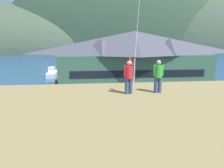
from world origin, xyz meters
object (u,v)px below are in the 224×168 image
object	(u,v)px
harbor_lodge	(134,59)
moored_boat_wharfside	(52,73)
parked_car_front_row_red	(45,112)
person_kite_flyer	(129,76)
person_companion	(158,75)
parked_car_mid_row_center	(127,132)
parked_car_back_row_left	(198,129)
wharf_dock	(66,77)
parked_car_corner_spot	(132,112)
parking_light_pole	(134,80)

from	to	relation	value
harbor_lodge	moored_boat_wharfside	bearing A→B (deg)	138.76
parked_car_front_row_red	person_kite_flyer	bearing A→B (deg)	-63.77
parked_car_front_row_red	person_companion	size ratio (longest dim) A/B	2.44
harbor_lodge	person_kite_flyer	xyz separation A→B (m)	(-5.86, -28.22, 2.31)
parked_car_front_row_red	person_kite_flyer	size ratio (longest dim) A/B	2.28
moored_boat_wharfside	parked_car_mid_row_center	bearing A→B (deg)	-71.85
parked_car_back_row_left	person_kite_flyer	size ratio (longest dim) A/B	2.28
harbor_lodge	wharf_dock	world-z (taller)	harbor_lodge
person_companion	parked_car_corner_spot	bearing A→B (deg)	84.83
parked_car_mid_row_center	person_companion	bearing A→B (deg)	-87.62
moored_boat_wharfside	parking_light_pole	size ratio (longest dim) A/B	0.98
moored_boat_wharfside	person_kite_flyer	xyz separation A→B (m)	(10.03, -42.15, 6.86)
parked_car_front_row_red	parked_car_mid_row_center	distance (m)	10.51
parked_car_front_row_red	parked_car_back_row_left	distance (m)	16.19
harbor_lodge	person_companion	bearing A→B (deg)	-98.62
person_kite_flyer	harbor_lodge	bearing A→B (deg)	78.28
parked_car_corner_spot	parking_light_pole	world-z (taller)	parking_light_pole
wharf_dock	moored_boat_wharfside	world-z (taller)	moored_boat_wharfside
harbor_lodge	person_kite_flyer	size ratio (longest dim) A/B	14.31
parked_car_corner_spot	person_companion	size ratio (longest dim) A/B	2.44
moored_boat_wharfside	parked_car_mid_row_center	world-z (taller)	moored_boat_wharfside
moored_boat_wharfside	parked_car_front_row_red	world-z (taller)	moored_boat_wharfside
parked_car_back_row_left	harbor_lodge	bearing A→B (deg)	95.51
parked_car_back_row_left	person_companion	world-z (taller)	person_companion
wharf_dock	moored_boat_wharfside	xyz separation A→B (m)	(-3.31, 2.70, 0.37)
moored_boat_wharfside	person_companion	distance (m)	44.18
parked_car_mid_row_center	person_companion	size ratio (longest dim) A/B	2.46
harbor_lodge	moored_boat_wharfside	size ratio (longest dim) A/B	4.33
moored_boat_wharfside	parking_light_pole	distance (m)	28.34
harbor_lodge	person_companion	distance (m)	28.55
moored_boat_wharfside	parked_car_corner_spot	xyz separation A→B (m)	(12.79, -29.14, 0.34)
harbor_lodge	person_companion	xyz separation A→B (m)	(-4.27, -28.14, 2.30)
parked_car_front_row_red	parking_light_pole	xyz separation A→B (m)	(10.79, 3.45, 2.70)
parked_car_mid_row_center	parking_light_pole	world-z (taller)	parking_light_pole
parked_car_corner_spot	person_companion	world-z (taller)	person_companion
parked_car_mid_row_center	parking_light_pole	distance (m)	10.63
harbor_lodge	parked_car_corner_spot	size ratio (longest dim) A/B	6.26
parked_car_mid_row_center	parking_light_pole	size ratio (longest dim) A/B	0.68
parked_car_corner_spot	parked_car_front_row_red	world-z (taller)	same
wharf_dock	parked_car_corner_spot	bearing A→B (deg)	-70.26
person_companion	wharf_dock	bearing A→B (deg)	101.93
moored_boat_wharfside	parked_car_back_row_left	size ratio (longest dim) A/B	1.45
parked_car_back_row_left	person_companion	distance (m)	11.76
wharf_dock	parking_light_pole	bearing A→B (deg)	-64.25
wharf_dock	harbor_lodge	bearing A→B (deg)	-41.75
parking_light_pole	parked_car_mid_row_center	bearing A→B (deg)	-104.27
harbor_lodge	parked_car_mid_row_center	xyz separation A→B (m)	(-4.58, -20.57, -4.21)
wharf_dock	parked_car_back_row_left	size ratio (longest dim) A/B	2.82
wharf_dock	person_kite_flyer	bearing A→B (deg)	-80.32
moored_boat_wharfside	parked_car_mid_row_center	xyz separation A→B (m)	(11.31, -34.50, 0.34)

